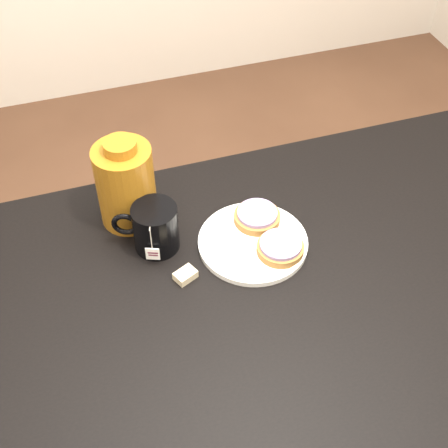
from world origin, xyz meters
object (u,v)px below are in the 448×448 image
object	(u,v)px
bagel_back	(257,216)
bagel_front	(280,247)
table	(277,317)
bagel_package	(126,184)
mug	(154,227)
plate	(253,242)
teabag_pouch	(185,275)

from	to	relation	value
bagel_back	bagel_front	distance (m)	0.11
table	bagel_package	distance (m)	0.44
mug	bagel_front	bearing A→B (deg)	-2.48
plate	bagel_package	world-z (taller)	bagel_package
plate	bagel_back	distance (m)	0.07
teabag_pouch	plate	bearing A→B (deg)	15.52
mug	bagel_package	world-z (taller)	bagel_package
table	teabag_pouch	bearing A→B (deg)	150.82
mug	teabag_pouch	xyz separation A→B (m)	(0.04, -0.11, -0.05)
bagel_front	bagel_package	xyz separation A→B (m)	(-0.28, 0.22, 0.07)
bagel_front	teabag_pouch	bearing A→B (deg)	179.46
bagel_back	mug	distance (m)	0.23
plate	bagel_back	bearing A→B (deg)	62.19
table	mug	bearing A→B (deg)	135.31
table	bagel_front	bearing A→B (deg)	68.27
mug	teabag_pouch	world-z (taller)	mug
mug	bagel_package	size ratio (longest dim) A/B	0.71
bagel_back	mug	bearing A→B (deg)	177.96
bagel_front	bagel_package	distance (m)	0.36
mug	teabag_pouch	distance (m)	0.13
plate	bagel_package	xyz separation A→B (m)	(-0.24, 0.17, 0.09)
teabag_pouch	bagel_package	world-z (taller)	bagel_package
teabag_pouch	bagel_package	distance (m)	0.24
table	plate	xyz separation A→B (m)	(-0.01, 0.14, 0.09)
table	bagel_back	size ratio (longest dim) A/B	9.84
table	bagel_back	xyz separation A→B (m)	(0.02, 0.20, 0.11)
table	plate	bearing A→B (deg)	92.73
plate	bagel_front	xyz separation A→B (m)	(0.04, -0.05, 0.02)
bagel_front	teabag_pouch	xyz separation A→B (m)	(-0.21, 0.00, -0.02)
teabag_pouch	bagel_package	size ratio (longest dim) A/B	0.21
bagel_back	bagel_package	xyz separation A→B (m)	(-0.27, 0.11, 0.07)
bagel_front	teabag_pouch	world-z (taller)	bagel_front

